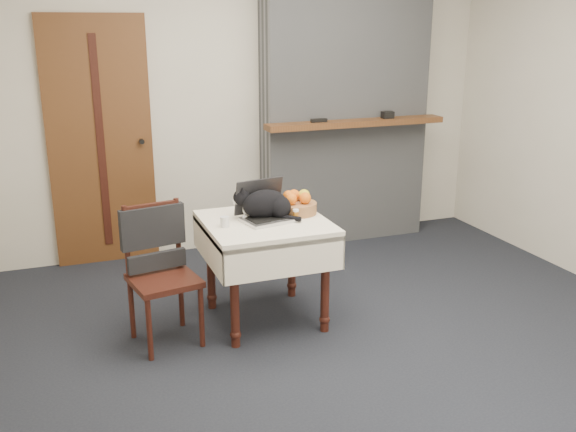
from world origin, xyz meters
name	(u,v)px	position (x,y,z in m)	size (l,w,h in m)	color
ground	(336,339)	(0.00, 0.00, 0.00)	(4.50, 4.50, 0.00)	black
room_shell	(311,50)	(0.00, 0.46, 1.76)	(4.52, 4.01, 2.61)	beige
door	(100,143)	(-1.20, 1.97, 1.00)	(0.82, 0.10, 2.00)	brown
chimney	(345,97)	(0.90, 1.85, 1.30)	(1.62, 0.48, 2.60)	gray
side_table	(265,237)	(-0.32, 0.44, 0.59)	(0.78, 0.78, 0.70)	#39180F
laptop	(265,210)	(-0.31, 0.47, 0.76)	(0.39, 0.35, 0.25)	#B7B7BC
cat	(266,205)	(-0.30, 0.48, 0.79)	(0.41, 0.32, 0.22)	black
cream_jar	(225,222)	(-0.60, 0.40, 0.73)	(0.06, 0.06, 0.07)	silver
pill_bottle	(296,215)	(-0.14, 0.36, 0.74)	(0.04, 0.04, 0.08)	#AD6015
fruit_basket	(297,204)	(-0.07, 0.52, 0.76)	(0.27, 0.27, 0.15)	#AF6F46
desk_clutter	(295,214)	(-0.10, 0.49, 0.70)	(0.13, 0.01, 0.01)	black
chair	(158,254)	(-1.02, 0.44, 0.56)	(0.46, 0.45, 0.87)	#39180F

